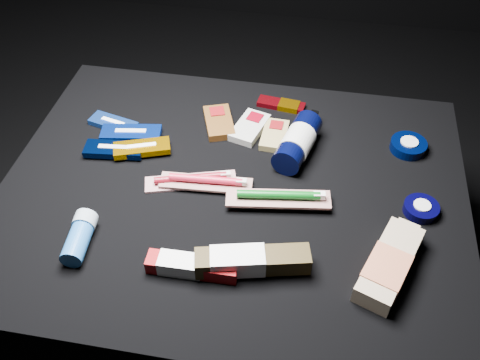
% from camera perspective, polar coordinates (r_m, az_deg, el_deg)
% --- Properties ---
extents(ground, '(3.00, 3.00, 0.00)m').
position_cam_1_polar(ground, '(1.44, -0.67, -12.01)').
color(ground, black).
rests_on(ground, ground).
extents(cloth_table, '(0.98, 0.78, 0.40)m').
position_cam_1_polar(cloth_table, '(1.28, -0.75, -7.17)').
color(cloth_table, black).
rests_on(cloth_table, ground).
extents(luna_bar_0, '(0.12, 0.07, 0.02)m').
position_cam_1_polar(luna_bar_0, '(1.31, -13.35, 5.89)').
color(luna_bar_0, blue).
rests_on(luna_bar_0, cloth_table).
extents(luna_bar_1, '(0.14, 0.07, 0.02)m').
position_cam_1_polar(luna_bar_1, '(1.27, -11.53, 4.88)').
color(luna_bar_1, '#092D9B').
rests_on(luna_bar_1, cloth_table).
extents(luna_bar_2, '(0.13, 0.06, 0.02)m').
position_cam_1_polar(luna_bar_2, '(1.23, -13.30, 3.19)').
color(luna_bar_2, black).
rests_on(luna_bar_2, cloth_table).
extents(luna_bar_3, '(0.13, 0.09, 0.02)m').
position_cam_1_polar(luna_bar_3, '(1.22, -10.42, 3.37)').
color(luna_bar_3, '#AD7300').
rests_on(luna_bar_3, cloth_table).
extents(clif_bar_0, '(0.10, 0.13, 0.02)m').
position_cam_1_polar(clif_bar_0, '(1.28, -2.29, 6.30)').
color(clif_bar_0, '#543212').
rests_on(clif_bar_0, cloth_table).
extents(clif_bar_1, '(0.09, 0.12, 0.02)m').
position_cam_1_polar(clif_bar_1, '(1.26, 1.13, 5.75)').
color(clif_bar_1, '#A8A9A2').
rests_on(clif_bar_1, cloth_table).
extents(clif_bar_2, '(0.06, 0.10, 0.02)m').
position_cam_1_polar(clif_bar_2, '(1.25, 3.72, 4.92)').
color(clif_bar_2, olive).
rests_on(clif_bar_2, cloth_table).
extents(power_bar, '(0.12, 0.05, 0.01)m').
position_cam_1_polar(power_bar, '(1.34, 4.69, 7.97)').
color(power_bar, maroon).
rests_on(power_bar, cloth_table).
extents(lotion_bottle, '(0.10, 0.21, 0.07)m').
position_cam_1_polar(lotion_bottle, '(1.19, 6.17, 4.05)').
color(lotion_bottle, black).
rests_on(lotion_bottle, cloth_table).
extents(cream_tin_upper, '(0.08, 0.08, 0.03)m').
position_cam_1_polar(cream_tin_upper, '(1.27, 17.52, 3.51)').
color(cream_tin_upper, black).
rests_on(cream_tin_upper, cloth_table).
extents(cream_tin_lower, '(0.07, 0.07, 0.02)m').
position_cam_1_polar(cream_tin_lower, '(1.14, 18.75, -2.90)').
color(cream_tin_lower, black).
rests_on(cream_tin_lower, cloth_table).
extents(bodywash_bottle, '(0.13, 0.21, 0.04)m').
position_cam_1_polar(bodywash_bottle, '(1.01, 15.57, -8.81)').
color(bodywash_bottle, tan).
rests_on(bodywash_bottle, cloth_table).
extents(deodorant_stick, '(0.05, 0.11, 0.05)m').
position_cam_1_polar(deodorant_stick, '(1.06, -16.74, -5.82)').
color(deodorant_stick, '#215CA4').
rests_on(deodorant_stick, cloth_table).
extents(toothbrush_pack_0, '(0.20, 0.10, 0.02)m').
position_cam_1_polar(toothbrush_pack_0, '(1.14, -5.15, 0.03)').
color(toothbrush_pack_0, silver).
rests_on(toothbrush_pack_0, cloth_table).
extents(toothbrush_pack_1, '(0.20, 0.06, 0.02)m').
position_cam_1_polar(toothbrush_pack_1, '(1.12, -3.53, -0.17)').
color(toothbrush_pack_1, '#ADA5A1').
rests_on(toothbrush_pack_1, cloth_table).
extents(toothbrush_pack_2, '(0.22, 0.08, 0.02)m').
position_cam_1_polar(toothbrush_pack_2, '(1.08, 4.27, -1.82)').
color(toothbrush_pack_2, '#B4ADA8').
rests_on(toothbrush_pack_2, cloth_table).
extents(toothpaste_carton_red, '(0.17, 0.04, 0.03)m').
position_cam_1_polar(toothpaste_carton_red, '(0.99, -5.58, -9.12)').
color(toothpaste_carton_red, '#92070A').
rests_on(toothpaste_carton_red, cloth_table).
extents(toothpaste_carton_green, '(0.21, 0.09, 0.04)m').
position_cam_1_polar(toothpaste_carton_green, '(0.98, 0.78, -8.64)').
color(toothpaste_carton_green, '#30250E').
rests_on(toothpaste_carton_green, cloth_table).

